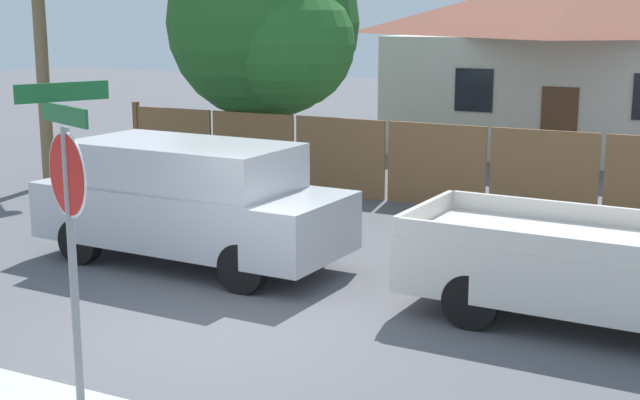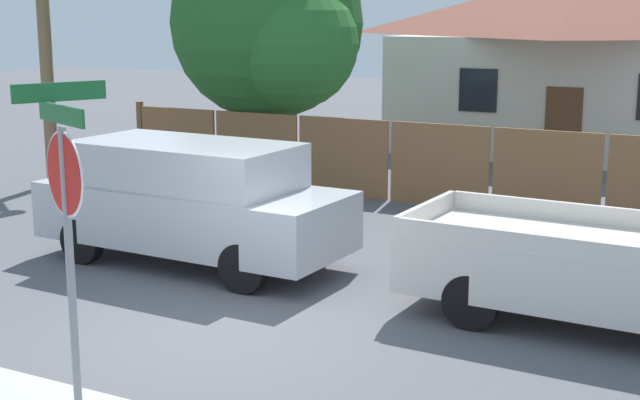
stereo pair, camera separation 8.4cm
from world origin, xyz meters
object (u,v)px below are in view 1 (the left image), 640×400
Objects in this scene: oak_tree at (269,27)px; stop_sign at (70,213)px; house at (590,55)px; red_suv at (190,199)px.

stop_sign is (5.30, -12.29, -1.27)m from oak_tree.
oak_tree is at bearing -124.58° from house.
red_suv is at bearing 140.84° from stop_sign.
oak_tree is at bearing 137.56° from stop_sign.
red_suv is (2.53, -6.77, -2.46)m from oak_tree.
house is 20.44m from stop_sign.
oak_tree is at bearing 112.66° from red_suv.
oak_tree reaches higher than red_suv.
house is at bearing 80.47° from red_suv.
house is at bearing 55.42° from oak_tree.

